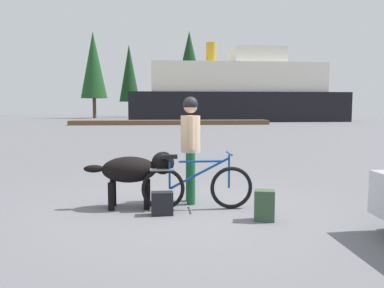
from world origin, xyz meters
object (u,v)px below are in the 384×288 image
object	(u,v)px
dog	(135,170)
ferry_boat	(236,94)
backpack	(264,205)
handbag_pannier	(162,203)
bicycle	(196,186)
person_cyclist	(190,139)

from	to	relation	value
dog	ferry_boat	world-z (taller)	ferry_boat
backpack	handbag_pannier	size ratio (longest dim) A/B	1.26
bicycle	handbag_pannier	size ratio (longest dim) A/B	5.03
backpack	bicycle	bearing A→B (deg)	142.64
backpack	handbag_pannier	distance (m)	1.48
handbag_pannier	ferry_boat	distance (m)	39.54
dog	bicycle	bearing A→B (deg)	-11.85
backpack	ferry_boat	size ratio (longest dim) A/B	0.02
dog	backpack	xyz separation A→B (m)	(1.84, -0.88, -0.39)
person_cyclist	dog	bearing A→B (deg)	-164.91
person_cyclist	ferry_boat	size ratio (longest dim) A/B	0.07
handbag_pannier	ferry_boat	size ratio (longest dim) A/B	0.01
backpack	person_cyclist	bearing A→B (deg)	130.21
dog	ferry_boat	bearing A→B (deg)	76.23
dog	ferry_boat	distance (m)	39.16
handbag_pannier	backpack	bearing A→B (deg)	-16.27
person_cyclist	dog	distance (m)	1.03
handbag_pannier	dog	bearing A→B (deg)	131.84
person_cyclist	handbag_pannier	xyz separation A→B (m)	(-0.48, -0.70, -0.89)
bicycle	handbag_pannier	xyz separation A→B (m)	(-0.54, -0.26, -0.19)
ferry_boat	backpack	bearing A→B (deg)	-100.88
dog	person_cyclist	bearing A→B (deg)	15.09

